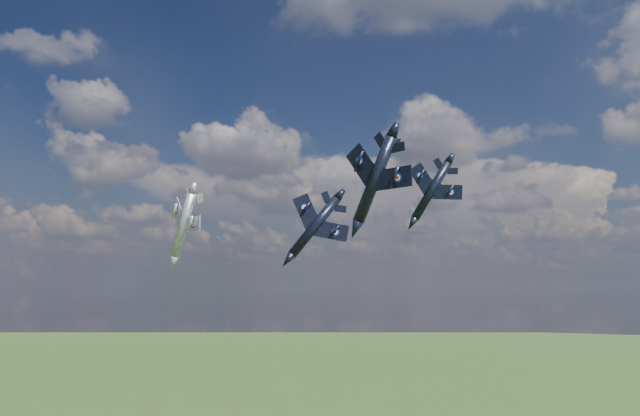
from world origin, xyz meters
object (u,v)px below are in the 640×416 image
at_px(jet_lead_navy, 315,226).
at_px(jet_high_navy, 432,190).
at_px(jet_right_navy, 375,179).
at_px(jet_left_silver, 183,225).

bearing_deg(jet_lead_navy, jet_high_navy, -15.27).
bearing_deg(jet_right_navy, jet_left_silver, 165.29).
distance_m(jet_right_navy, jet_left_silver, 48.13).
relative_size(jet_right_navy, jet_left_silver, 0.85).
xyz_separation_m(jet_high_navy, jet_left_silver, (-39.56, -11.56, -5.08)).
distance_m(jet_lead_navy, jet_right_navy, 39.07).
xyz_separation_m(jet_lead_navy, jet_left_silver, (-20.30, -8.61, 0.26)).
height_order(jet_right_navy, jet_high_navy, jet_high_navy).
bearing_deg(jet_right_navy, jet_lead_navy, 138.48).
bearing_deg(jet_lead_navy, jet_left_silver, 178.99).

